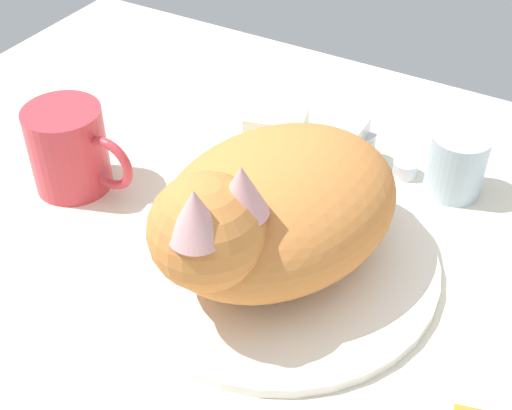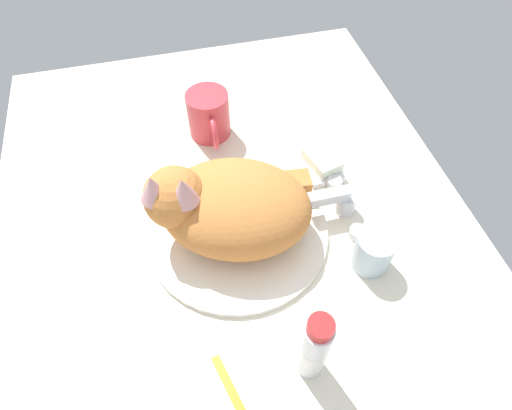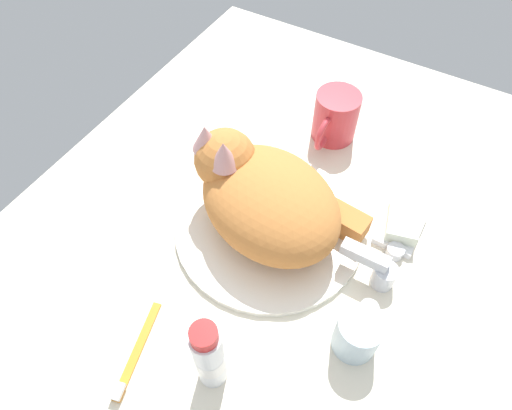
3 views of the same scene
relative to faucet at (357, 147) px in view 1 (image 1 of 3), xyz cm
name	(u,v)px [view 1 (image 1 of 3)]	position (x,y,z in cm)	size (l,w,h in cm)	color
ground_plane	(277,275)	(0.00, -18.58, -4.01)	(110.00, 82.50, 3.00)	silver
sink_basin	(277,260)	(0.00, -18.58, -1.97)	(30.86, 30.86, 1.08)	white
faucet	(357,147)	(0.00, 0.00, 0.00)	(14.04, 9.04, 5.99)	silver
cat	(266,210)	(-0.50, -20.02, 5.14)	(25.43, 29.80, 15.70)	#D17F3D
coffee_mug	(71,149)	(-25.10, -18.48, 2.22)	(12.62, 8.28, 9.46)	#C63842
rinse_cup	(456,164)	(11.00, 0.92, 1.00)	(6.14, 6.14, 7.03)	silver
soap_dish	(276,134)	(-10.40, 0.20, -1.91)	(9.00, 6.40, 1.20)	white
soap_bar	(276,122)	(-10.40, 0.20, -0.17)	(6.96, 4.90, 2.28)	silver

